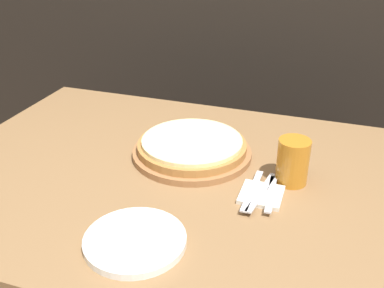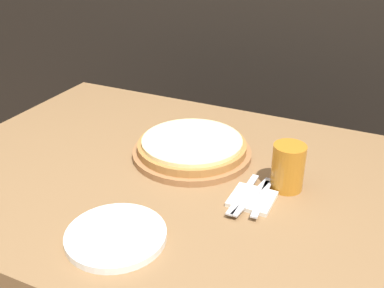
{
  "view_description": "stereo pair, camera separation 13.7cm",
  "coord_description": "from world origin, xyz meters",
  "px_view_note": "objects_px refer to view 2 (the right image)",
  "views": [
    {
      "loc": [
        0.38,
        -1.04,
        1.38
      ],
      "look_at": [
        -0.01,
        0.12,
        0.75
      ],
      "focal_mm": 42.0,
      "sensor_mm": 36.0,
      "label": 1
    },
    {
      "loc": [
        0.51,
        -0.99,
        1.38
      ],
      "look_at": [
        -0.01,
        0.12,
        0.75
      ],
      "focal_mm": 42.0,
      "sensor_mm": 36.0,
      "label": 2
    }
  ],
  "objects_px": {
    "spoon": "(262,199)",
    "pizza_on_board": "(192,148)",
    "fork": "(243,194)",
    "dinner_knife": "(252,196)",
    "beer_glass": "(288,165)",
    "dinner_plate": "(116,236)"
  },
  "relations": [
    {
      "from": "spoon",
      "to": "pizza_on_board",
      "type": "bearing_deg",
      "value": 150.3
    },
    {
      "from": "fork",
      "to": "dinner_knife",
      "type": "xyz_separation_m",
      "value": [
        0.03,
        0.0,
        0.0
      ]
    },
    {
      "from": "fork",
      "to": "dinner_knife",
      "type": "distance_m",
      "value": 0.03
    },
    {
      "from": "pizza_on_board",
      "to": "fork",
      "type": "bearing_deg",
      "value": -34.96
    },
    {
      "from": "pizza_on_board",
      "to": "beer_glass",
      "type": "bearing_deg",
      "value": -10.0
    },
    {
      "from": "dinner_plate",
      "to": "dinner_knife",
      "type": "xyz_separation_m",
      "value": [
        0.24,
        0.28,
        0.01
      ]
    },
    {
      "from": "beer_glass",
      "to": "pizza_on_board",
      "type": "bearing_deg",
      "value": 170.0
    },
    {
      "from": "dinner_knife",
      "to": "spoon",
      "type": "distance_m",
      "value": 0.03
    },
    {
      "from": "beer_glass",
      "to": "dinner_plate",
      "type": "height_order",
      "value": "beer_glass"
    },
    {
      "from": "pizza_on_board",
      "to": "fork",
      "type": "height_order",
      "value": "pizza_on_board"
    },
    {
      "from": "pizza_on_board",
      "to": "dinner_plate",
      "type": "relative_size",
      "value": 1.56
    },
    {
      "from": "dinner_plate",
      "to": "spoon",
      "type": "distance_m",
      "value": 0.38
    },
    {
      "from": "pizza_on_board",
      "to": "spoon",
      "type": "relative_size",
      "value": 2.11
    },
    {
      "from": "pizza_on_board",
      "to": "spoon",
      "type": "bearing_deg",
      "value": -29.7
    },
    {
      "from": "fork",
      "to": "dinner_knife",
      "type": "height_order",
      "value": "same"
    },
    {
      "from": "beer_glass",
      "to": "fork",
      "type": "height_order",
      "value": "beer_glass"
    },
    {
      "from": "pizza_on_board",
      "to": "dinner_plate",
      "type": "distance_m",
      "value": 0.44
    },
    {
      "from": "pizza_on_board",
      "to": "dinner_plate",
      "type": "height_order",
      "value": "pizza_on_board"
    },
    {
      "from": "beer_glass",
      "to": "fork",
      "type": "relative_size",
      "value": 0.64
    },
    {
      "from": "beer_glass",
      "to": "dinner_plate",
      "type": "bearing_deg",
      "value": -128.21
    },
    {
      "from": "pizza_on_board",
      "to": "dinner_knife",
      "type": "distance_m",
      "value": 0.29
    },
    {
      "from": "fork",
      "to": "spoon",
      "type": "xyz_separation_m",
      "value": [
        0.05,
        -0.0,
        0.0
      ]
    }
  ]
}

